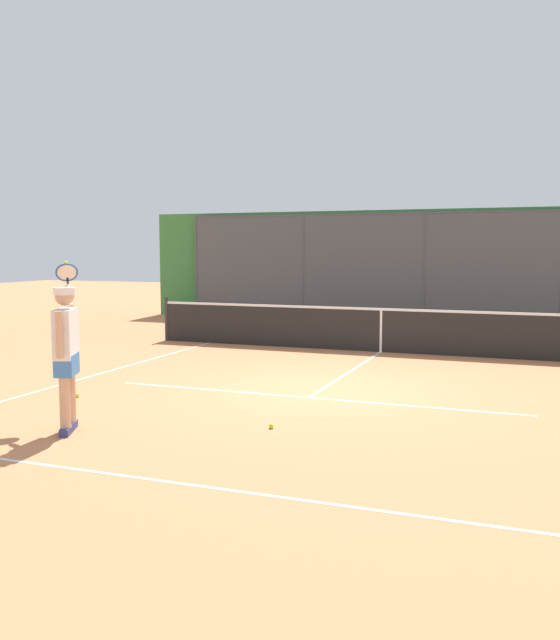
# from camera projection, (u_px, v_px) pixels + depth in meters

# --- Properties ---
(ground_plane) EXTENTS (60.00, 60.00, 0.00)m
(ground_plane) POSITION_uv_depth(u_px,v_px,m) (319.00, 391.00, 10.84)
(ground_plane) COLOR #C67A4C
(court_line_markings) EXTENTS (8.36, 9.03, 0.01)m
(court_line_markings) POSITION_uv_depth(u_px,v_px,m) (301.00, 402.00, 10.03)
(court_line_markings) COLOR white
(court_line_markings) RESTS_ON ground
(fence_backdrop) EXTENTS (17.95, 1.37, 3.40)m
(fence_backdrop) POSITION_uv_depth(u_px,v_px,m) (427.00, 267.00, 20.65)
(fence_backdrop) COLOR #474C51
(fence_backdrop) RESTS_ON ground
(tennis_net) EXTENTS (10.74, 0.09, 1.07)m
(tennis_net) POSITION_uv_depth(u_px,v_px,m) (381.00, 329.00, 14.91)
(tennis_net) COLOR #2D2D2D
(tennis_net) RESTS_ON ground
(tennis_player) EXTENTS (0.91, 1.23, 2.08)m
(tennis_player) POSITION_uv_depth(u_px,v_px,m) (66.00, 346.00, 8.35)
(tennis_player) COLOR navy
(tennis_player) RESTS_ON ground
(tennis_ball_near_baseline) EXTENTS (0.07, 0.07, 0.07)m
(tennis_ball_near_baseline) POSITION_uv_depth(u_px,v_px,m) (77.00, 395.00, 10.38)
(tennis_ball_near_baseline) COLOR #C1D138
(tennis_ball_near_baseline) RESTS_ON ground
(tennis_ball_by_sideline) EXTENTS (0.07, 0.07, 0.07)m
(tennis_ball_by_sideline) POSITION_uv_depth(u_px,v_px,m) (271.00, 426.00, 8.59)
(tennis_ball_by_sideline) COLOR #CCDB33
(tennis_ball_by_sideline) RESTS_ON ground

